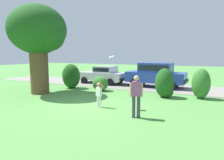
% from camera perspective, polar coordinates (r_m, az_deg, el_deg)
% --- Properties ---
extents(ground_plane, '(80.00, 80.00, 0.00)m').
position_cam_1_polar(ground_plane, '(9.99, -7.57, -7.77)').
color(ground_plane, '#518E42').
extents(driveway_strip, '(28.00, 4.40, 0.02)m').
position_cam_1_polar(driveway_strip, '(16.80, 7.10, -1.61)').
color(driveway_strip, gray).
rests_on(driveway_strip, ground).
extents(oak_tree_large, '(3.78, 3.85, 5.74)m').
position_cam_1_polar(oak_tree_large, '(14.31, -19.69, 12.01)').
color(oak_tree_large, brown).
rests_on(oak_tree_large, ground).
extents(shrub_near_tree, '(1.44, 1.18, 1.85)m').
position_cam_1_polar(shrub_near_tree, '(15.78, -11.42, 1.08)').
color(shrub_near_tree, '#1E511C').
rests_on(shrub_near_tree, ground).
extents(shrub_centre_left, '(1.13, 1.04, 1.05)m').
position_cam_1_polar(shrub_centre_left, '(14.38, -3.30, -0.98)').
color(shrub_centre_left, '#33702B').
rests_on(shrub_centre_left, ground).
extents(shrub_centre, '(1.11, 1.16, 1.75)m').
position_cam_1_polar(shrub_centre, '(12.57, 14.60, -1.19)').
color(shrub_centre, '#1E511C').
rests_on(shrub_centre, ground).
extents(shrub_centre_right, '(1.04, 0.98, 1.76)m').
position_cam_1_polar(shrub_centre_right, '(12.89, 23.72, -0.94)').
color(shrub_centre_right, '#33702B').
rests_on(shrub_centre_right, ground).
extents(parked_sedan, '(4.46, 2.21, 1.56)m').
position_cam_1_polar(parked_sedan, '(17.95, -2.45, 1.70)').
color(parked_sedan, silver).
rests_on(parked_sedan, ground).
extents(parked_suv, '(4.75, 2.20, 1.92)m').
position_cam_1_polar(parked_suv, '(16.24, 12.17, 1.77)').
color(parked_suv, '#28429E').
rests_on(parked_suv, ground).
extents(child_thrower, '(0.47, 0.23, 1.29)m').
position_cam_1_polar(child_thrower, '(9.91, -3.70, -3.59)').
color(child_thrower, white).
rests_on(child_thrower, ground).
extents(frisbee, '(0.29, 0.28, 0.16)m').
position_cam_1_polar(frisbee, '(9.72, -0.12, 6.55)').
color(frisbee, '#1EB7B2').
extents(adult_onlooker, '(0.49, 0.34, 1.74)m').
position_cam_1_polar(adult_onlooker, '(8.26, 6.84, -3.93)').
color(adult_onlooker, '#3F3F4C').
rests_on(adult_onlooker, ground).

